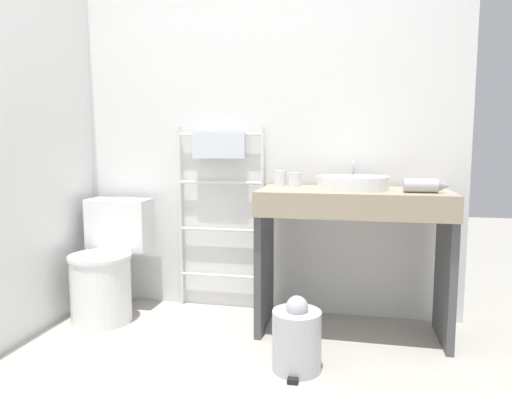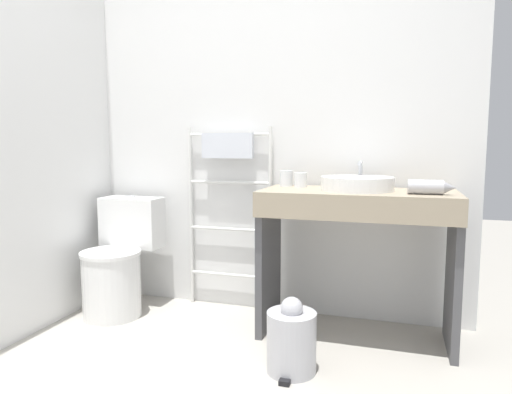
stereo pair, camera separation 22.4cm
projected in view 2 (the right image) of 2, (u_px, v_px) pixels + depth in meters
wall_back at (268, 125)px, 2.95m from camera, size 2.56×0.12×2.41m
wall_side at (12, 122)px, 2.50m from camera, size 0.12×2.34×2.41m
toilet at (118, 263)px, 2.93m from camera, size 0.40×0.53×0.74m
towel_radiator at (228, 182)px, 2.96m from camera, size 0.58×0.06×1.19m
vanity_counter at (356, 237)px, 2.50m from camera, size 1.05×0.50×0.83m
sink_basin at (357, 183)px, 2.49m from camera, size 0.40×0.40×0.07m
faucet at (360, 171)px, 2.67m from camera, size 0.02×0.10×0.15m
cup_near_wall at (286, 178)px, 2.75m from camera, size 0.08×0.08×0.09m
cup_near_edge at (301, 180)px, 2.69m from camera, size 0.07×0.07×0.08m
hair_dryer at (428, 187)px, 2.30m from camera, size 0.23×0.16×0.07m
trash_bin at (291, 340)px, 2.17m from camera, size 0.24×0.27×0.37m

